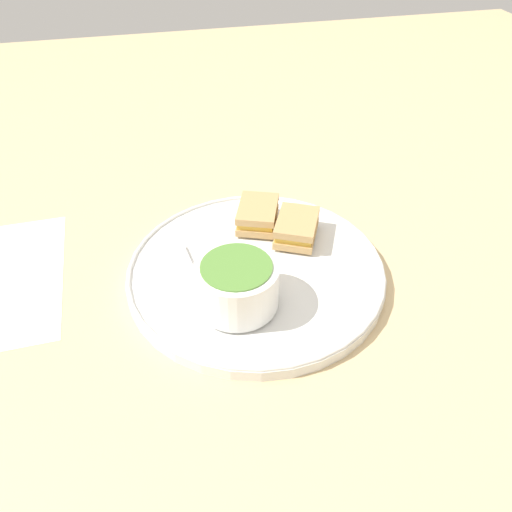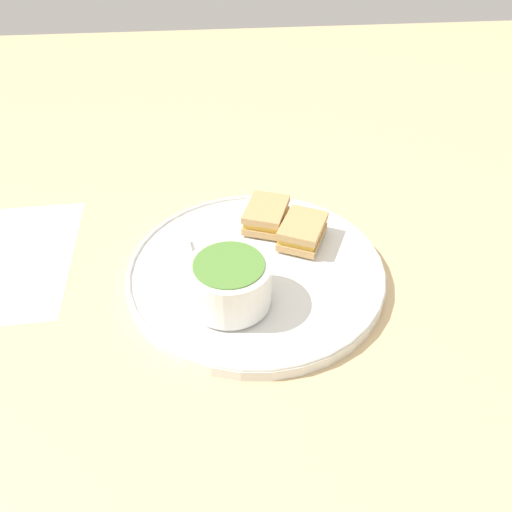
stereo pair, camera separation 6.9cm
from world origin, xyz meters
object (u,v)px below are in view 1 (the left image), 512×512
object	(u,v)px
spoon	(200,284)
sandwich_half_far	(258,214)
soup_bowl	(237,284)
sandwich_half_near	(297,228)

from	to	relation	value
spoon	sandwich_half_far	bearing A→B (deg)	129.77
soup_bowl	sandwich_half_far	bearing A→B (deg)	-111.98
sandwich_half_near	sandwich_half_far	distance (m)	0.07
spoon	sandwich_half_far	distance (m)	0.16
spoon	sandwich_half_far	size ratio (longest dim) A/B	1.28
soup_bowl	spoon	size ratio (longest dim) A/B	0.88
spoon	sandwich_half_near	world-z (taller)	sandwich_half_near
soup_bowl	sandwich_half_near	size ratio (longest dim) A/B	1.10
soup_bowl	spoon	xyz separation A→B (m)	(0.04, -0.04, -0.03)
sandwich_half_near	sandwich_half_far	world-z (taller)	same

